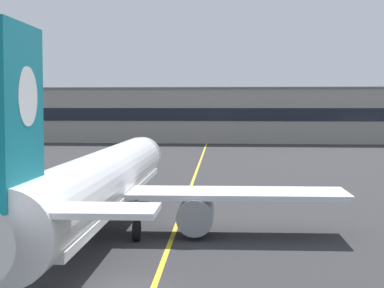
% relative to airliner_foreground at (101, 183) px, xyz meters
% --- Properties ---
extents(ground_plane, '(400.00, 400.00, 0.00)m').
position_rel_airliner_foreground_xyz_m(ground_plane, '(3.93, -11.63, -3.37)').
color(ground_plane, '#2D2D30').
extents(taxiway_centreline, '(7.87, 179.85, 0.01)m').
position_rel_airliner_foreground_xyz_m(taxiway_centreline, '(3.93, 18.37, -3.37)').
color(taxiway_centreline, yellow).
rests_on(taxiway_centreline, ground).
extents(airliner_foreground, '(32.15, 41.49, 11.65)m').
position_rel_airliner_foreground_xyz_m(airliner_foreground, '(0.00, 0.00, 0.00)').
color(airliner_foreground, white).
rests_on(airliner_foreground, ground).
extents(safety_cone_by_nose_gear, '(0.44, 0.44, 0.55)m').
position_rel_airliner_foreground_xyz_m(safety_cone_by_nose_gear, '(0.81, 15.54, -3.11)').
color(safety_cone_by_nose_gear, orange).
rests_on(safety_cone_by_nose_gear, ground).
extents(terminal_building, '(116.70, 12.40, 12.31)m').
position_rel_airliner_foreground_xyz_m(terminal_building, '(11.12, 102.40, 2.79)').
color(terminal_building, '#9E998E').
rests_on(terminal_building, ground).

